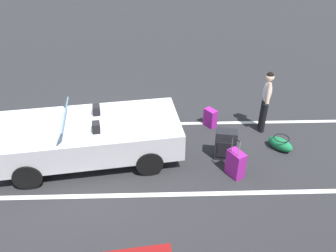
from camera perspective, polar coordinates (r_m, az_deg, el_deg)
ground_plane at (r=8.13m, az=-12.81°, el=-5.11°), size 80.00×80.00×0.00m
lot_line_near at (r=9.24m, az=-11.46°, el=0.20°), size 18.00×0.12×0.01m
lot_line_mid at (r=7.17m, az=-14.50°, el=-11.64°), size 18.00×0.12×0.01m
convertible_car at (r=7.81m, az=-14.86°, el=-1.84°), size 4.34×2.32×1.24m
suitcase_large_black at (r=7.80m, az=9.85°, el=-3.18°), size 0.52×0.37×0.74m
suitcase_medium_bright at (r=7.38m, az=11.53°, el=-6.36°), size 0.41×0.47×1.00m
suitcase_small_carryon at (r=8.96m, az=7.29°, el=1.39°), size 0.36×0.39×0.50m
duffel_bag at (r=8.52m, az=18.74°, el=-2.91°), size 0.65×0.68×0.34m
traveler_person at (r=8.75m, az=16.50°, el=4.54°), size 0.27×0.61×1.65m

